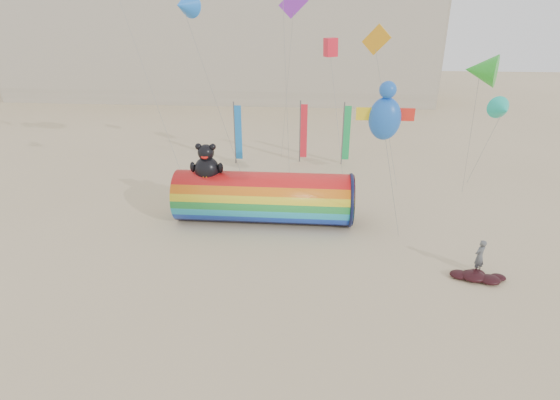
# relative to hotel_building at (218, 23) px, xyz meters

# --- Properties ---
(ground) EXTENTS (160.00, 160.00, 0.00)m
(ground) POSITION_rel_hotel_building_xyz_m (12.00, -45.95, -10.31)
(ground) COLOR #CCB58C
(ground) RESTS_ON ground
(hotel_building) EXTENTS (60.40, 15.40, 20.60)m
(hotel_building) POSITION_rel_hotel_building_xyz_m (0.00, 0.00, 0.00)
(hotel_building) COLOR #B7AD99
(hotel_building) RESTS_ON ground
(windsock_assembly) EXTENTS (10.63, 3.24, 4.90)m
(windsock_assembly) POSITION_rel_hotel_building_xyz_m (11.31, -42.17, -8.69)
(windsock_assembly) COLOR red
(windsock_assembly) RESTS_ON ground
(kite_handler) EXTENTS (0.77, 0.72, 1.76)m
(kite_handler) POSITION_rel_hotel_building_xyz_m (22.49, -47.05, -9.43)
(kite_handler) COLOR #505357
(kite_handler) RESTS_ON ground
(fabric_bundle) EXTENTS (2.62, 1.35, 0.41)m
(fabric_bundle) POSITION_rel_hotel_building_xyz_m (22.27, -47.74, -10.14)
(fabric_bundle) COLOR #390A0F
(fabric_bundle) RESTS_ON ground
(festival_banners) EXTENTS (9.55, 1.00, 5.20)m
(festival_banners) POSITION_rel_hotel_building_xyz_m (12.65, -30.88, -7.67)
(festival_banners) COLOR #59595E
(festival_banners) RESTS_ON ground
(beachgoers) EXTENTS (80.94, 57.04, 1.84)m
(beachgoers) POSITION_rel_hotel_building_xyz_m (20.51, -54.82, -9.47)
(beachgoers) COLOR #33333F
(beachgoers) RESTS_ON ground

